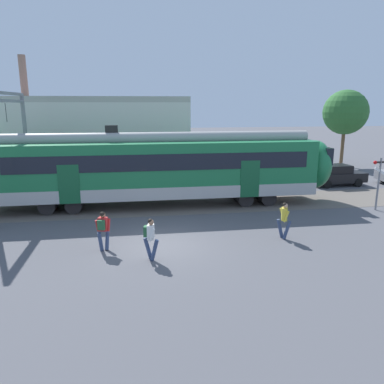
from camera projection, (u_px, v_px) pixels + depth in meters
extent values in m
plane|color=#515156|center=(162.00, 245.00, 15.98)|extent=(160.00, 160.00, 0.00)
cube|color=#B7B7B2|center=(161.00, 188.00, 22.06)|extent=(18.00, 3.06, 0.70)
cube|color=#1E7542|center=(160.00, 162.00, 21.70)|extent=(18.00, 3.00, 2.40)
cube|color=black|center=(162.00, 163.00, 20.20)|extent=(16.56, 0.03, 0.90)
cube|color=#165731|center=(250.00, 179.00, 21.16)|extent=(1.10, 0.04, 2.10)
cube|color=#165731|center=(69.00, 185.00, 19.71)|extent=(1.10, 0.04, 2.10)
cylinder|color=#9C9C97|center=(160.00, 138.00, 21.38)|extent=(17.64, 0.70, 0.70)
cube|color=black|center=(111.00, 129.00, 20.86)|extent=(0.70, 0.12, 0.40)
cylinder|color=black|center=(263.00, 194.00, 23.11)|extent=(0.90, 2.40, 0.90)
cylinder|color=black|center=(241.00, 195.00, 22.91)|extent=(0.90, 2.40, 0.90)
cylinder|color=black|center=(76.00, 201.00, 21.48)|extent=(0.90, 2.40, 0.90)
cylinder|color=black|center=(51.00, 202.00, 21.28)|extent=(0.90, 2.40, 0.90)
ellipsoid|color=#1E7542|center=(315.00, 164.00, 23.18)|extent=(1.80, 2.85, 2.95)
cube|color=black|center=(321.00, 154.00, 23.09)|extent=(0.40, 2.40, 1.00)
cylinder|color=navy|center=(107.00, 240.00, 15.45)|extent=(0.25, 0.38, 0.87)
cylinder|color=navy|center=(101.00, 242.00, 15.20)|extent=(0.25, 0.38, 0.87)
cube|color=red|center=(103.00, 224.00, 15.16)|extent=(0.41, 0.33, 0.56)
cylinder|color=red|center=(97.00, 226.00, 15.13)|extent=(0.16, 0.26, 0.52)
cylinder|color=red|center=(109.00, 225.00, 15.22)|extent=(0.16, 0.26, 0.52)
sphere|color=#9E7051|center=(103.00, 215.00, 15.09)|extent=(0.22, 0.22, 0.22)
sphere|color=black|center=(102.00, 214.00, 15.07)|extent=(0.20, 0.20, 0.20)
cube|color=#235633|center=(101.00, 225.00, 14.99)|extent=(0.31, 0.23, 0.40)
cylinder|color=navy|center=(154.00, 250.00, 14.32)|extent=(0.38, 0.22, 0.87)
cylinder|color=navy|center=(148.00, 248.00, 14.51)|extent=(0.38, 0.22, 0.87)
cube|color=silver|center=(151.00, 232.00, 14.25)|extent=(0.31, 0.40, 0.56)
cylinder|color=silver|center=(150.00, 231.00, 14.48)|extent=(0.26, 0.14, 0.52)
cylinder|color=silver|center=(152.00, 235.00, 14.05)|extent=(0.26, 0.14, 0.52)
sphere|color=#9E7051|center=(151.00, 222.00, 14.16)|extent=(0.22, 0.22, 0.22)
sphere|color=black|center=(150.00, 221.00, 14.16)|extent=(0.20, 0.20, 0.20)
cube|color=#235633|center=(146.00, 231.00, 14.26)|extent=(0.21, 0.31, 0.40)
cylinder|color=navy|center=(287.00, 230.00, 16.61)|extent=(0.38, 0.25, 0.87)
cylinder|color=navy|center=(280.00, 228.00, 16.83)|extent=(0.38, 0.25, 0.87)
cube|color=gold|center=(284.00, 214.00, 16.55)|extent=(0.34, 0.42, 0.56)
cylinder|color=gold|center=(282.00, 214.00, 16.79)|extent=(0.26, 0.16, 0.52)
cylinder|color=gold|center=(286.00, 217.00, 16.34)|extent=(0.26, 0.16, 0.52)
sphere|color=tan|center=(285.00, 206.00, 16.46)|extent=(0.22, 0.22, 0.22)
sphere|color=black|center=(285.00, 205.00, 16.46)|extent=(0.20, 0.20, 0.20)
cube|color=black|center=(337.00, 177.00, 27.59)|extent=(4.08, 1.86, 0.68)
cube|color=black|center=(336.00, 169.00, 27.42)|extent=(1.98, 1.54, 0.56)
cube|color=black|center=(348.00, 169.00, 27.62)|extent=(0.20, 1.37, 0.48)
cylinder|color=black|center=(345.00, 179.00, 28.66)|extent=(0.61, 0.23, 0.60)
cylinder|color=black|center=(358.00, 183.00, 27.18)|extent=(0.61, 0.23, 0.60)
cylinder|color=black|center=(316.00, 180.00, 28.17)|extent=(0.61, 0.23, 0.60)
cylinder|color=black|center=(327.00, 184.00, 26.68)|extent=(0.61, 0.23, 0.60)
cylinder|color=black|center=(383.00, 178.00, 28.92)|extent=(0.61, 0.23, 0.60)
cylinder|color=gray|center=(27.00, 147.00, 23.44)|extent=(0.24, 0.24, 6.50)
cube|color=gray|center=(4.00, 93.00, 19.62)|extent=(0.20, 6.40, 0.16)
cube|color=gray|center=(5.00, 101.00, 19.72)|extent=(0.20, 6.40, 0.16)
cylinder|color=black|center=(6.00, 112.00, 19.85)|extent=(0.03, 0.03, 1.00)
cylinder|color=gray|center=(378.00, 184.00, 20.98)|extent=(0.11, 0.11, 3.00)
cube|color=black|center=(381.00, 162.00, 20.69)|extent=(0.80, 0.10, 0.10)
sphere|color=red|center=(375.00, 162.00, 20.58)|extent=(0.20, 0.20, 0.20)
cube|color=white|center=(380.00, 171.00, 20.78)|extent=(0.72, 0.03, 0.48)
cube|color=beige|center=(91.00, 144.00, 27.80)|extent=(14.30, 5.00, 6.00)
cube|color=#A7A39B|center=(88.00, 100.00, 27.07)|extent=(14.30, 5.00, 0.40)
cylinder|color=#8C6656|center=(24.00, 79.00, 26.12)|extent=(0.50, 0.50, 3.20)
cylinder|color=brown|center=(342.00, 147.00, 36.04)|extent=(0.32, 0.32, 3.67)
sphere|color=#2D662D|center=(346.00, 112.00, 35.29)|extent=(4.17, 4.17, 4.17)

